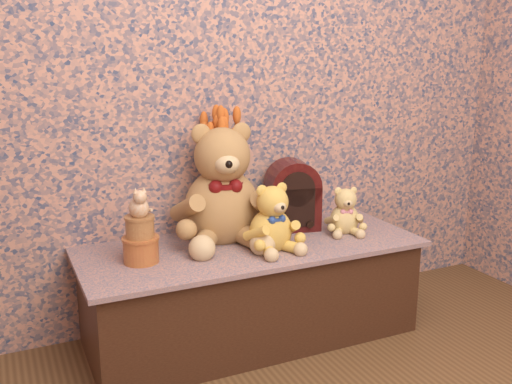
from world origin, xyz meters
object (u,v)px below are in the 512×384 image
Objects in this scene: teddy_medium at (271,214)px; cathedral_radio at (292,194)px; teddy_large at (221,178)px; biscuit_tin_lower at (141,250)px; teddy_small at (345,208)px; cat_figurine at (139,201)px; ceramic_vase at (220,214)px.

teddy_medium is 0.94× the size of cathedral_radio.
teddy_large is 4.00× the size of biscuit_tin_lower.
teddy_small is 1.82× the size of cat_figurine.
biscuit_tin_lower is (-0.74, -0.15, -0.11)m from cathedral_radio.
cat_figurine is (-0.93, 0.01, 0.13)m from teddy_small.
ceramic_vase is at bearing 178.97° from teddy_small.
cat_figurine reaches higher than ceramic_vase.
teddy_medium is at bearing -6.95° from cat_figurine.
teddy_medium is 0.54m from cat_figurine.
biscuit_tin_lower is (-0.39, -0.13, -0.22)m from teddy_large.
biscuit_tin_lower is at bearing -160.69° from teddy_small.
teddy_small is (0.54, -0.14, -0.16)m from teddy_large.
cat_figurine is at bearing -160.69° from teddy_small.
teddy_medium is 1.60× the size of ceramic_vase.
teddy_small is 1.20× the size of ceramic_vase.
cathedral_radio is at bearing 11.18° from biscuit_tin_lower.
teddy_large is 2.90× the size of ceramic_vase.
cat_figurine is (-0.41, -0.19, 0.15)m from ceramic_vase.
teddy_large reaches higher than biscuit_tin_lower.
teddy_large is at bearing 18.79° from biscuit_tin_lower.
biscuit_tin_lower is at bearing 167.86° from teddy_medium.
teddy_small is (0.40, 0.07, -0.04)m from teddy_medium.
teddy_large reaches higher than teddy_small.
ceramic_vase is at bearing -175.36° from cathedral_radio.
teddy_large is at bearing 118.81° from teddy_medium.
teddy_large is 4.39× the size of cat_figurine.
teddy_small is 0.71× the size of cathedral_radio.
cat_figurine reaches higher than biscuit_tin_lower.
teddy_large is 0.19m from ceramic_vase.
cathedral_radio is at bearing 160.04° from teddy_small.
teddy_small is 0.94m from cat_figurine.
teddy_large is at bearing -165.62° from cathedral_radio.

